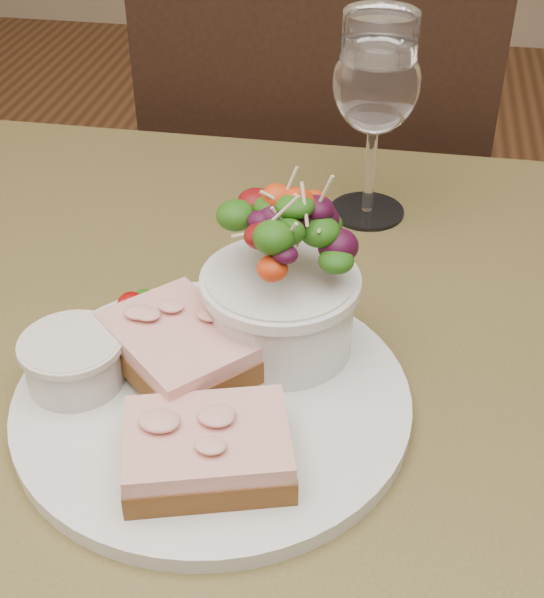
% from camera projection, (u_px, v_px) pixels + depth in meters
% --- Properties ---
extents(cafe_table, '(0.80, 0.80, 0.75)m').
position_uv_depth(cafe_table, '(262.00, 485.00, 0.65)').
color(cafe_table, '#4D4221').
rests_on(cafe_table, ground).
extents(chair_far, '(0.43, 0.43, 0.90)m').
position_uv_depth(chair_far, '(319.00, 331.00, 1.38)').
color(chair_far, black).
rests_on(chair_far, ground).
extents(dinner_plate, '(0.27, 0.27, 0.01)m').
position_uv_depth(dinner_plate, '(213.00, 400.00, 0.57)').
color(dinner_plate, silver).
rests_on(dinner_plate, cafe_table).
extents(sandwich_front, '(0.12, 0.10, 0.03)m').
position_uv_depth(sandwich_front, '(208.00, 449.00, 0.51)').
color(sandwich_front, '#502D15').
rests_on(sandwich_front, dinner_plate).
extents(sandwich_back, '(0.13, 0.13, 0.03)m').
position_uv_depth(sandwich_back, '(179.00, 347.00, 0.57)').
color(sandwich_back, '#502D15').
rests_on(sandwich_back, dinner_plate).
extents(ramekin, '(0.07, 0.07, 0.04)m').
position_uv_depth(ramekin, '(73.00, 359.00, 0.57)').
color(ramekin, beige).
rests_on(ramekin, dinner_plate).
extents(salad_bowl, '(0.10, 0.10, 0.13)m').
position_uv_depth(salad_bowl, '(280.00, 278.00, 0.57)').
color(salad_bowl, silver).
rests_on(salad_bowl, dinner_plate).
extents(garnish, '(0.05, 0.04, 0.02)m').
position_uv_depth(garnish, '(147.00, 306.00, 0.64)').
color(garnish, black).
rests_on(garnish, dinner_plate).
extents(wine_glass, '(0.08, 0.08, 0.18)m').
position_uv_depth(wine_glass, '(376.00, 89.00, 0.72)').
color(wine_glass, white).
rests_on(wine_glass, cafe_table).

